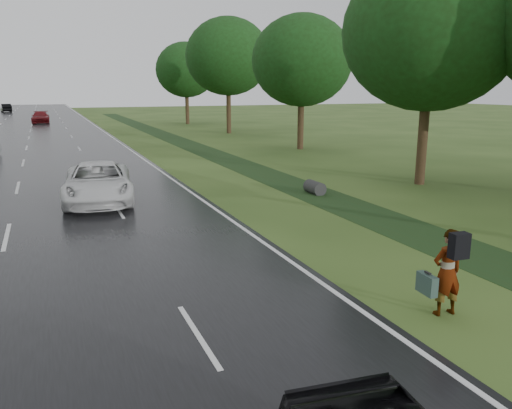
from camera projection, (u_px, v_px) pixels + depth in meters
The scene contains 12 objects.
road at pixel (30, 133), 47.89m from camera, with size 14.00×180.00×0.04m, color black.
edge_stripe_east at pixel (103, 131), 50.44m from camera, with size 0.12×180.00×0.01m, color silver.
center_line at pixel (30, 133), 47.89m from camera, with size 0.12×180.00×0.01m, color silver.
drainage_ditch at pixel (240, 164), 28.66m from camera, with size 2.20×120.00×0.56m.
tree_east_b at pixel (431, 31), 21.41m from camera, with size 7.60×7.60×10.11m.
tree_east_c at pixel (302, 61), 34.54m from camera, with size 7.00×7.00×9.29m.
tree_east_d at pixel (228, 57), 46.72m from camera, with size 8.00×8.00×10.76m.
tree_east_f at pixel (186, 70), 59.34m from camera, with size 7.20×7.20×9.62m.
pedestrian at pixel (447, 271), 9.54m from camera, with size 0.79×0.74×1.73m.
white_pickup at pixel (98, 182), 19.08m from camera, with size 2.46×5.33×1.48m, color silver.
far_car_red at pixel (40, 117), 61.44m from camera, with size 1.99×4.88×1.42m, color maroon.
far_car_dark at pixel (6, 108), 88.67m from camera, with size 1.55×4.43×1.46m, color black.
Camera 1 is at (1.31, -7.85, 4.33)m, focal length 35.00 mm.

